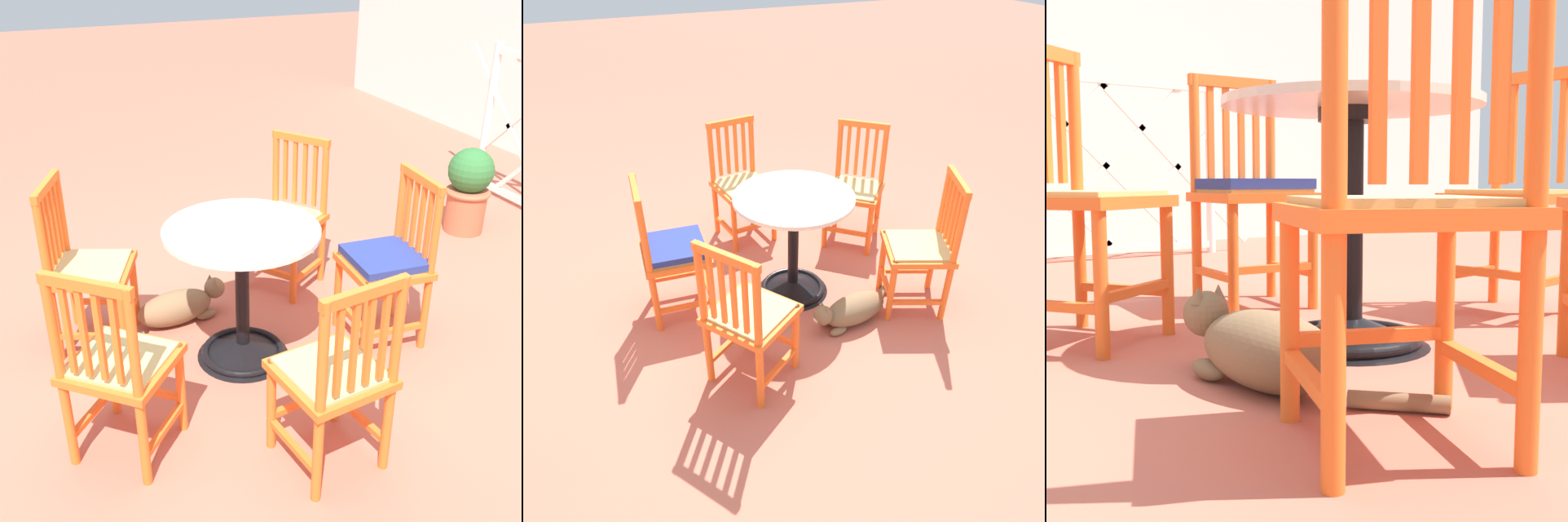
{
  "view_description": "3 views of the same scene",
  "coord_description": "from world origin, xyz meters",
  "views": [
    {
      "loc": [
        2.71,
        -1.0,
        2.04
      ],
      "look_at": [
        0.0,
        0.16,
        0.49
      ],
      "focal_mm": 45.22,
      "sensor_mm": 36.0,
      "label": 1
    },
    {
      "loc": [
        -2.45,
        1.19,
        2.16
      ],
      "look_at": [
        -0.04,
        0.14,
        0.35
      ],
      "focal_mm": 34.87,
      "sensor_mm": 36.0,
      "label": 2
    },
    {
      "loc": [
        -1.23,
        -1.54,
        0.49
      ],
      "look_at": [
        -0.11,
        -0.01,
        0.27
      ],
      "focal_mm": 47.62,
      "sensor_mm": 36.0,
      "label": 3
    }
  ],
  "objects": [
    {
      "name": "orange_chair_facing_out",
      "position": [
        -0.55,
        0.57,
        0.43
      ],
      "size": [
        0.55,
        0.55,
        0.91
      ],
      "color": "orange",
      "rests_on": "ground_plane"
    },
    {
      "name": "cafe_table",
      "position": [
        0.08,
        0.03,
        0.28
      ],
      "size": [
        0.76,
        0.76,
        0.73
      ],
      "color": "black",
      "rests_on": "ground_plane"
    },
    {
      "name": "tabby_cat",
      "position": [
        -0.37,
        -0.17,
        0.1
      ],
      "size": [
        0.36,
        0.7,
        0.23
      ],
      "color": "brown",
      "rests_on": "ground_plane"
    },
    {
      "name": "orange_chair_tucked_in",
      "position": [
        0.2,
        0.79,
        0.45
      ],
      "size": [
        0.43,
        0.43,
        0.91
      ],
      "color": "orange",
      "rests_on": "ground_plane"
    },
    {
      "name": "orange_chair_at_corner",
      "position": [
        -0.37,
        -0.65,
        0.43
      ],
      "size": [
        0.53,
        0.53,
        0.91
      ],
      "color": "orange",
      "rests_on": "ground_plane"
    },
    {
      "name": "terracotta_planter",
      "position": [
        -0.73,
        2.09,
        0.33
      ],
      "size": [
        0.32,
        0.32,
        0.62
      ],
      "color": "#B25B3D",
      "rests_on": "ground_plane"
    },
    {
      "name": "ground_plane",
      "position": [
        0.0,
        0.0,
        0.0
      ],
      "size": [
        24.0,
        24.0,
        0.0
      ],
      "primitive_type": "plane",
      "color": "#BC604C"
    },
    {
      "name": "orange_chair_by_planter",
      "position": [
        0.52,
        -0.68,
        0.43
      ],
      "size": [
        0.57,
        0.57,
        0.91
      ],
      "color": "orange",
      "rests_on": "ground_plane"
    },
    {
      "name": "orange_chair_near_fence",
      "position": [
        0.92,
        0.08,
        0.43
      ],
      "size": [
        0.45,
        0.45,
        0.91
      ],
      "color": "orange",
      "rests_on": "ground_plane"
    }
  ]
}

